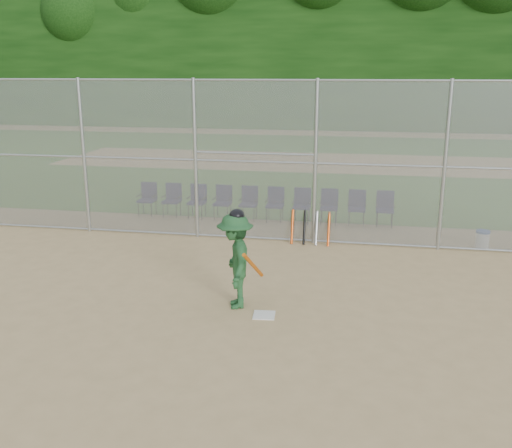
% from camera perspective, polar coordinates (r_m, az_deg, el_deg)
% --- Properties ---
extents(ground, '(100.00, 100.00, 0.00)m').
position_cam_1_polar(ground, '(9.85, -2.66, -9.96)').
color(ground, tan).
rests_on(ground, ground).
extents(grass_strip, '(100.00, 100.00, 0.00)m').
position_cam_1_polar(grass_strip, '(27.08, 5.94, 6.19)').
color(grass_strip, '#2C5C1B').
rests_on(grass_strip, ground).
extents(dirt_patch_far, '(24.00, 24.00, 0.00)m').
position_cam_1_polar(dirt_patch_far, '(27.08, 5.94, 6.20)').
color(dirt_patch_far, tan).
rests_on(dirt_patch_far, ground).
extents(backstop_fence, '(16.09, 0.09, 4.00)m').
position_cam_1_polar(backstop_fence, '(13.99, 1.85, 6.47)').
color(backstop_fence, gray).
rests_on(backstop_fence, ground).
extents(treeline, '(81.00, 60.00, 11.00)m').
position_cam_1_polar(treeline, '(28.79, 6.58, 17.67)').
color(treeline, black).
rests_on(treeline, ground).
extents(home_plate, '(0.41, 0.41, 0.02)m').
position_cam_1_polar(home_plate, '(10.15, 0.82, -9.09)').
color(home_plate, silver).
rests_on(home_plate, ground).
extents(batter_at_plate, '(1.01, 1.37, 1.83)m').
position_cam_1_polar(batter_at_plate, '(10.23, -2.08, -3.63)').
color(batter_at_plate, '#1F4E27').
rests_on(batter_at_plate, ground).
extents(water_cooler, '(0.34, 0.34, 0.43)m').
position_cam_1_polar(water_cooler, '(14.87, 21.70, -1.41)').
color(water_cooler, white).
rests_on(water_cooler, ground).
extents(spare_bats, '(0.96, 0.35, 0.84)m').
position_cam_1_polar(spare_bats, '(14.13, 5.46, -0.38)').
color(spare_bats, '#D84C14').
rests_on(spare_bats, ground).
extents(chair_0, '(0.54, 0.52, 0.96)m').
position_cam_1_polar(chair_0, '(17.15, -10.86, 2.42)').
color(chair_0, '#12103D').
rests_on(chair_0, ground).
extents(chair_1, '(0.54, 0.52, 0.96)m').
position_cam_1_polar(chair_1, '(16.89, -8.44, 2.33)').
color(chair_1, '#12103D').
rests_on(chair_1, ground).
extents(chair_2, '(0.54, 0.52, 0.96)m').
position_cam_1_polar(chair_2, '(16.66, -5.94, 2.24)').
color(chair_2, '#12103D').
rests_on(chair_2, ground).
extents(chair_3, '(0.54, 0.52, 0.96)m').
position_cam_1_polar(chair_3, '(16.47, -3.38, 2.14)').
color(chair_3, '#12103D').
rests_on(chair_3, ground).
extents(chair_4, '(0.54, 0.52, 0.96)m').
position_cam_1_polar(chair_4, '(16.31, -0.77, 2.04)').
color(chair_4, '#12103D').
rests_on(chair_4, ground).
extents(chair_5, '(0.54, 0.52, 0.96)m').
position_cam_1_polar(chair_5, '(16.18, 1.89, 1.93)').
color(chair_5, '#12103D').
rests_on(chair_5, ground).
extents(chair_6, '(0.54, 0.52, 0.96)m').
position_cam_1_polar(chair_6, '(16.09, 4.59, 1.81)').
color(chair_6, '#12103D').
rests_on(chair_6, ground).
extents(chair_7, '(0.54, 0.52, 0.96)m').
position_cam_1_polar(chair_7, '(16.04, 7.31, 1.69)').
color(chair_7, '#12103D').
rests_on(chair_7, ground).
extents(chair_8, '(0.54, 0.52, 0.96)m').
position_cam_1_polar(chair_8, '(16.02, 10.04, 1.56)').
color(chair_8, '#12103D').
rests_on(chair_8, ground).
extents(chair_9, '(0.54, 0.52, 0.96)m').
position_cam_1_polar(chair_9, '(16.03, 12.77, 1.43)').
color(chair_9, '#12103D').
rests_on(chair_9, ground).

